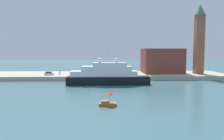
% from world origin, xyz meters
% --- Properties ---
extents(ground, '(400.00, 400.00, 0.00)m').
position_xyz_m(ground, '(0.00, 0.00, 0.00)').
color(ground, '#3D6670').
extents(quay_dock, '(110.00, 22.40, 1.62)m').
position_xyz_m(quay_dock, '(0.00, 27.20, 0.81)').
color(quay_dock, '#B7AD99').
rests_on(quay_dock, ground).
extents(large_yacht, '(28.25, 4.57, 11.33)m').
position_xyz_m(large_yacht, '(4.06, 6.34, 3.08)').
color(large_yacht, black).
rests_on(large_yacht, ground).
extents(small_motorboat, '(3.80, 1.69, 3.01)m').
position_xyz_m(small_motorboat, '(3.87, -23.32, 1.01)').
color(small_motorboat, '#C66019').
rests_on(small_motorboat, ground).
extents(harbor_building, '(17.06, 13.57, 10.78)m').
position_xyz_m(harbor_building, '(28.88, 29.59, 7.01)').
color(harbor_building, brown).
rests_on(harbor_building, quay_dock).
extents(bell_tower, '(4.52, 4.52, 29.19)m').
position_xyz_m(bell_tower, '(43.56, 25.25, 17.36)').
color(bell_tower, '#93513D').
rests_on(bell_tower, quay_dock).
extents(parked_car, '(3.83, 1.64, 1.37)m').
position_xyz_m(parked_car, '(-19.31, 22.00, 2.21)').
color(parked_car, silver).
rests_on(parked_car, quay_dock).
extents(person_figure, '(0.36, 0.36, 1.83)m').
position_xyz_m(person_figure, '(-15.07, 22.56, 2.47)').
color(person_figure, '#334C8C').
rests_on(person_figure, quay_dock).
extents(mooring_bollard, '(0.55, 0.55, 0.77)m').
position_xyz_m(mooring_bollard, '(6.08, 17.16, 2.00)').
color(mooring_bollard, black).
rests_on(mooring_bollard, quay_dock).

